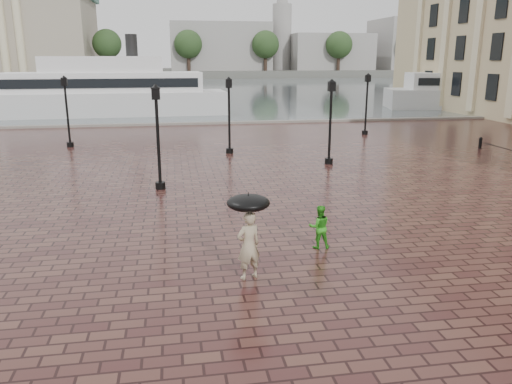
{
  "coord_description": "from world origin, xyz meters",
  "views": [
    {
      "loc": [
        -5.35,
        -11.76,
        5.58
      ],
      "look_at": [
        -2.78,
        3.6,
        1.4
      ],
      "focal_mm": 35.0,
      "sensor_mm": 36.0,
      "label": 1
    }
  ],
  "objects_px": {
    "ferry_near": "(105,91)",
    "ferry_far": "(489,89)",
    "child_pedestrian": "(319,227)",
    "adult_pedestrian": "(249,245)",
    "street_lamps": "(237,115)"
  },
  "relations": [
    {
      "from": "ferry_far",
      "to": "ferry_near",
      "type": "bearing_deg",
      "value": -167.49
    },
    {
      "from": "adult_pedestrian",
      "to": "child_pedestrian",
      "type": "height_order",
      "value": "adult_pedestrian"
    },
    {
      "from": "child_pedestrian",
      "to": "ferry_near",
      "type": "bearing_deg",
      "value": -71.09
    },
    {
      "from": "street_lamps",
      "to": "child_pedestrian",
      "type": "relative_size",
      "value": 16.05
    },
    {
      "from": "adult_pedestrian",
      "to": "ferry_far",
      "type": "distance_m",
      "value": 53.05
    },
    {
      "from": "ferry_near",
      "to": "child_pedestrian",
      "type": "bearing_deg",
      "value": -76.74
    },
    {
      "from": "street_lamps",
      "to": "ferry_near",
      "type": "distance_m",
      "value": 25.6
    },
    {
      "from": "adult_pedestrian",
      "to": "child_pedestrian",
      "type": "relative_size",
      "value": 1.36
    },
    {
      "from": "street_lamps",
      "to": "ferry_near",
      "type": "relative_size",
      "value": 0.88
    },
    {
      "from": "street_lamps",
      "to": "ferry_near",
      "type": "bearing_deg",
      "value": 113.8
    },
    {
      "from": "street_lamps",
      "to": "ferry_near",
      "type": "height_order",
      "value": "ferry_near"
    },
    {
      "from": "adult_pedestrian",
      "to": "child_pedestrian",
      "type": "distance_m",
      "value": 3.04
    },
    {
      "from": "ferry_near",
      "to": "ferry_far",
      "type": "relative_size",
      "value": 1.04
    },
    {
      "from": "child_pedestrian",
      "to": "ferry_near",
      "type": "relative_size",
      "value": 0.06
    },
    {
      "from": "street_lamps",
      "to": "child_pedestrian",
      "type": "distance_m",
      "value": 15.72
    }
  ]
}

